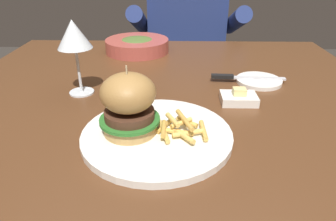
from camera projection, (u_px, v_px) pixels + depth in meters
dining_table at (167, 120)px, 0.81m from camera, size 1.13×0.99×0.74m
main_plate at (157, 135)px, 0.57m from camera, size 0.28×0.28×0.01m
burger_sandwich at (129, 104)px, 0.54m from camera, size 0.11×0.11×0.13m
fries_pile at (179, 127)px, 0.55m from camera, size 0.10×0.09×0.03m
wine_glass at (74, 37)px, 0.69m from camera, size 0.08×0.08×0.18m
bread_plate at (259, 81)px, 0.81m from camera, size 0.12×0.12×0.01m
table_knife at (241, 77)px, 0.81m from camera, size 0.20×0.02×0.01m
butter_dish at (239, 98)px, 0.70m from camera, size 0.08×0.06×0.04m
soup_bowl at (137, 45)px, 1.06m from camera, size 0.22×0.22×0.05m
diner_person at (185, 61)px, 1.53m from camera, size 0.51×0.36×1.18m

